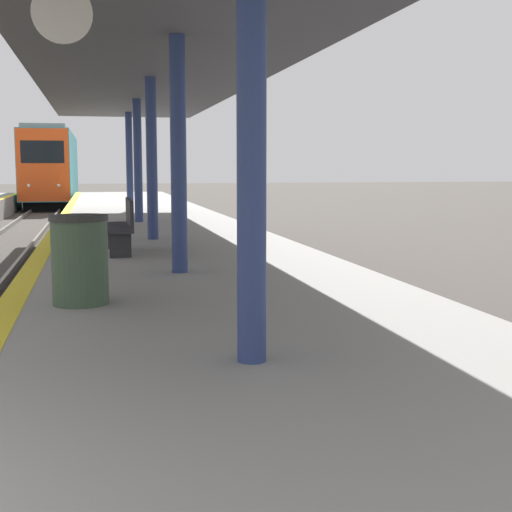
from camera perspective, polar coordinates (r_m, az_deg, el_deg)
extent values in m
cube|color=black|center=(47.25, -15.87, 4.34)|extent=(2.29, 15.81, 0.55)
cube|color=teal|center=(47.20, -15.96, 6.99)|extent=(2.69, 17.56, 3.83)
cube|color=#E54C19|center=(38.51, -16.68, 6.99)|extent=(2.64, 0.16, 3.75)
cube|color=black|center=(38.46, -16.72, 7.98)|extent=(2.15, 0.06, 1.15)
cube|color=gray|center=(47.25, -16.05, 9.46)|extent=(2.29, 16.69, 0.24)
sphere|color=white|center=(38.52, -17.73, 5.38)|extent=(0.18, 0.18, 0.18)
sphere|color=white|center=(38.42, -15.52, 5.46)|extent=(0.18, 0.18, 0.18)
cylinder|color=navy|center=(5.30, -0.36, 8.74)|extent=(0.22, 0.22, 3.24)
cylinder|color=navy|center=(9.95, -6.23, 7.97)|extent=(0.22, 0.22, 3.24)
cylinder|color=navy|center=(14.63, -8.34, 7.67)|extent=(0.22, 0.22, 3.24)
cylinder|color=navy|center=(19.33, -9.43, 7.51)|extent=(0.22, 0.22, 3.24)
cylinder|color=navy|center=(24.03, -10.09, 7.41)|extent=(0.22, 0.22, 3.24)
cube|color=#3F3F44|center=(14.75, -8.47, 14.36)|extent=(4.62, 23.53, 0.20)
cylinder|color=white|center=(7.20, -15.26, 18.26)|extent=(0.56, 0.04, 0.56)
cylinder|color=#384C38|center=(7.87, -13.91, -0.52)|extent=(0.60, 0.60, 0.90)
cylinder|color=#262626|center=(7.82, -14.02, 2.97)|extent=(0.63, 0.63, 0.06)
cube|color=#28282D|center=(12.42, -10.93, 2.26)|extent=(0.44, 1.66, 0.08)
cube|color=#28282D|center=(12.41, -10.08, 3.48)|extent=(0.06, 1.66, 0.44)
cube|color=#262628|center=(11.78, -10.80, 0.83)|extent=(0.35, 0.08, 0.40)
cube|color=#262628|center=(13.10, -11.00, 1.46)|extent=(0.35, 0.08, 0.40)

